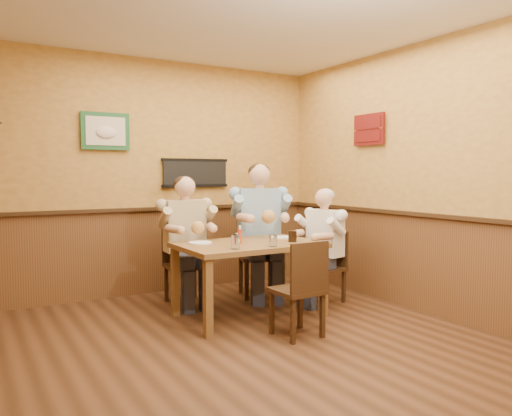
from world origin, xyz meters
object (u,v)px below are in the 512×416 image
at_px(diner_blue_polo, 259,237).
at_px(chair_back_right, 259,255).
at_px(water_glass_mid, 273,241).
at_px(salt_shaker, 237,238).
at_px(cola_tumbler, 292,236).
at_px(dining_table, 249,252).
at_px(water_glass_left, 236,242).
at_px(pepper_shaker, 235,238).
at_px(diner_white_elder, 325,252).
at_px(hot_sauce_bottle, 240,236).
at_px(chair_back_left, 185,264).
at_px(chair_near_side, 297,288).
at_px(chair_right_end, 325,267).
at_px(diner_tan_shirt, 185,247).

bearing_deg(diner_blue_polo, chair_back_right, 0.00).
distance_m(water_glass_mid, salt_shaker, 0.43).
bearing_deg(cola_tumbler, dining_table, 156.76).
bearing_deg(water_glass_left, pepper_shaker, 62.52).
xyz_separation_m(diner_white_elder, hot_sauce_bottle, (-1.12, -0.07, 0.26)).
bearing_deg(water_glass_left, chair_back_left, 92.75).
bearing_deg(diner_white_elder, dining_table, -100.11).
xyz_separation_m(water_glass_left, water_glass_mid, (0.38, -0.05, -0.01)).
distance_m(chair_near_side, pepper_shaker, 0.88).
bearing_deg(dining_table, chair_right_end, 2.15).
xyz_separation_m(diner_blue_polo, hot_sauce_bottle, (-0.64, -0.70, 0.13)).
bearing_deg(chair_right_end, chair_back_right, -154.93).
xyz_separation_m(dining_table, pepper_shaker, (-0.14, 0.03, 0.14)).
bearing_deg(water_glass_mid, chair_near_side, -90.24).
distance_m(chair_right_end, diner_blue_polo, 0.85).
xyz_separation_m(diner_tan_shirt, salt_shaker, (0.25, -0.75, 0.16)).
xyz_separation_m(diner_white_elder, water_glass_mid, (-0.93, -0.39, 0.24)).
relative_size(hot_sauce_bottle, salt_shaker, 1.70).
relative_size(diner_blue_polo, pepper_shaker, 14.62).
height_order(chair_right_end, diner_white_elder, diner_white_elder).
height_order(diner_tan_shirt, pepper_shaker, diner_tan_shirt).
distance_m(chair_back_right, chair_right_end, 0.80).
height_order(water_glass_left, hot_sauce_bottle, hot_sauce_bottle).
relative_size(diner_blue_polo, water_glass_left, 11.08).
xyz_separation_m(chair_near_side, hot_sauce_bottle, (-0.18, 0.71, 0.40)).
bearing_deg(diner_white_elder, chair_right_end, 0.00).
height_order(chair_back_right, hot_sauce_bottle, chair_back_right).
relative_size(diner_blue_polo, water_glass_mid, 12.08).
xyz_separation_m(water_glass_mid, cola_tumbler, (0.35, 0.18, -0.00)).
distance_m(dining_table, pepper_shaker, 0.20).
height_order(diner_blue_polo, diner_white_elder, diner_blue_polo).
distance_m(water_glass_left, pepper_shaker, 0.37).
distance_m(dining_table, cola_tumbler, 0.47).
bearing_deg(chair_right_end, dining_table, -100.11).
height_order(chair_back_right, water_glass_left, chair_back_right).
bearing_deg(chair_right_end, salt_shaker, -102.18).
bearing_deg(water_glass_left, dining_table, 43.38).
distance_m(water_glass_left, cola_tumbler, 0.73).
bearing_deg(water_glass_left, hot_sauce_bottle, 54.17).
distance_m(dining_table, hot_sauce_bottle, 0.22).
height_order(chair_near_side, diner_tan_shirt, diner_tan_shirt).
xyz_separation_m(diner_tan_shirt, pepper_shaker, (0.22, -0.76, 0.16)).
xyz_separation_m(chair_back_left, pepper_shaker, (0.22, -0.76, 0.35)).
height_order(diner_blue_polo, water_glass_mid, diner_blue_polo).
distance_m(chair_back_right, water_glass_mid, 1.16).
distance_m(chair_back_right, pepper_shaker, 0.97).
bearing_deg(dining_table, pepper_shaker, 167.52).
height_order(diner_tan_shirt, diner_blue_polo, diner_blue_polo).
xyz_separation_m(chair_right_end, salt_shaker, (-1.11, -0.00, 0.40)).
bearing_deg(dining_table, chair_back_left, 114.94).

